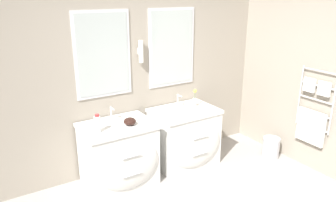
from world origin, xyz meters
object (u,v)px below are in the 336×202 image
object	(u,v)px
flower_vase	(195,99)
waste_bin	(271,147)
toiletry_bottle	(97,124)
vanity_left	(120,154)
vanity_right	(186,137)
amenity_bowl	(130,121)

from	to	relation	value
flower_vase	waste_bin	bearing A→B (deg)	-31.01
toiletry_bottle	waste_bin	xyz separation A→B (m)	(2.42, -0.44, -0.74)
vanity_left	vanity_right	size ratio (longest dim) A/B	1.00
vanity_left	vanity_right	bearing A→B (deg)	0.00
vanity_right	toiletry_bottle	bearing A→B (deg)	-177.11
vanity_right	flower_vase	bearing A→B (deg)	20.58
flower_vase	amenity_bowl	bearing A→B (deg)	-172.80
vanity_right	flower_vase	world-z (taller)	flower_vase
toiletry_bottle	vanity_left	bearing A→B (deg)	13.01
vanity_right	toiletry_bottle	distance (m)	1.35
vanity_right	toiletry_bottle	world-z (taller)	toiletry_bottle
vanity_left	flower_vase	bearing A→B (deg)	3.56
flower_vase	toiletry_bottle	bearing A→B (deg)	-174.62
waste_bin	vanity_left	bearing A→B (deg)	166.66
vanity_right	flower_vase	distance (m)	0.53
toiletry_bottle	amenity_bowl	world-z (taller)	toiletry_bottle
amenity_bowl	waste_bin	xyz separation A→B (m)	(2.02, -0.45, -0.68)
vanity_left	toiletry_bottle	xyz separation A→B (m)	(-0.27, -0.06, 0.49)
amenity_bowl	flower_vase	bearing A→B (deg)	7.20
vanity_left	flower_vase	size ratio (longest dim) A/B	3.51
vanity_right	waste_bin	bearing A→B (deg)	-23.63
vanity_right	waste_bin	xyz separation A→B (m)	(1.16, -0.51, -0.25)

